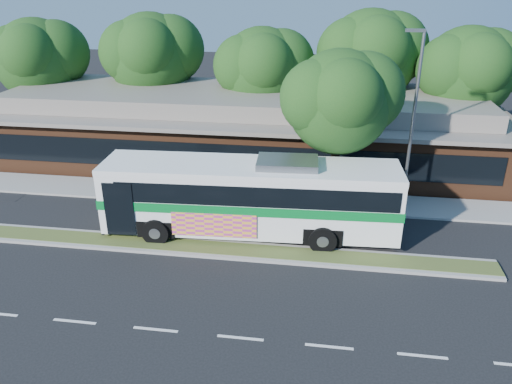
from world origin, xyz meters
TOP-DOWN VIEW (x-y plane):
  - ground at (0.00, 0.00)m, footprint 120.00×120.00m
  - median_strip at (0.00, 0.60)m, footprint 26.00×1.10m
  - sidewalk at (0.00, 6.40)m, footprint 44.00×2.60m
  - plaza_building at (0.00, 12.99)m, footprint 33.20×11.20m
  - lamp_post at (9.56, 6.00)m, footprint 0.93×0.18m
  - tree_bg_a at (-14.58, 15.14)m, footprint 6.47×5.80m
  - tree_bg_b at (-6.57, 16.14)m, footprint 6.69×6.00m
  - tree_bg_c at (1.40, 15.13)m, footprint 6.24×5.60m
  - tree_bg_d at (8.45, 16.15)m, footprint 6.91×6.20m
  - tree_bg_e at (14.42, 15.14)m, footprint 6.47×5.80m
  - transit_bus at (2.23, 2.40)m, footprint 13.69×3.63m
  - sidewalk_tree at (6.36, 5.48)m, footprint 5.56×4.99m

SIDE VIEW (x-z plane):
  - ground at x=0.00m, z-range 0.00..0.00m
  - sidewalk at x=0.00m, z-range 0.00..0.12m
  - median_strip at x=0.00m, z-range 0.00..0.15m
  - transit_bus at x=2.23m, z-range 0.22..4.02m
  - plaza_building at x=0.00m, z-range -0.10..4.35m
  - lamp_post at x=9.56m, z-range 0.37..9.44m
  - tree_bg_c at x=1.40m, z-range 1.46..9.72m
  - tree_bg_e at x=14.42m, z-range 1.49..10.00m
  - tree_bg_a at x=-14.58m, z-range 1.55..10.18m
  - sidewalk_tree at x=6.36m, z-range 1.75..10.00m
  - tree_bg_b at x=-6.57m, z-range 1.64..10.64m
  - tree_bg_d at x=8.45m, z-range 1.73..11.10m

